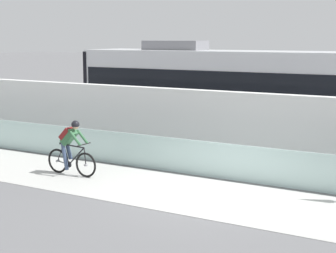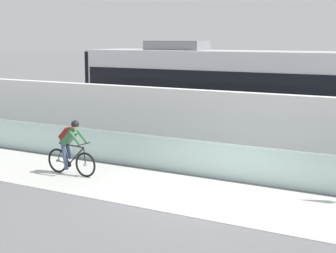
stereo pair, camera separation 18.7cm
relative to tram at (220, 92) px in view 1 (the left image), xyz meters
The scene contains 8 objects.
ground_plane 7.70m from the tram, 66.55° to the right, with size 200.00×200.00×0.00m, color slate.
bike_path_deck 7.70m from the tram, 66.55° to the right, with size 32.00×3.20×0.01m, color beige.
glass_parapet 5.98m from the tram, 59.28° to the right, with size 32.00×0.05×1.02m, color silver.
concrete_barrier_wall 4.43m from the tram, 47.13° to the right, with size 32.00×0.36×2.29m, color white.
tram_rail_near 3.59m from the tram, 13.58° to the right, with size 32.00×0.08×0.01m, color #595654.
tram_rail_far 3.59m from the tram, 13.58° to the left, with size 32.00×0.08×0.01m, color #595654.
tram is the anchor object (origin of this frame).
cyclist_on_bike 7.09m from the tram, 102.09° to the right, with size 1.77×0.58×1.61m.
Camera 1 is at (6.01, -12.13, 3.95)m, focal length 59.84 mm.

